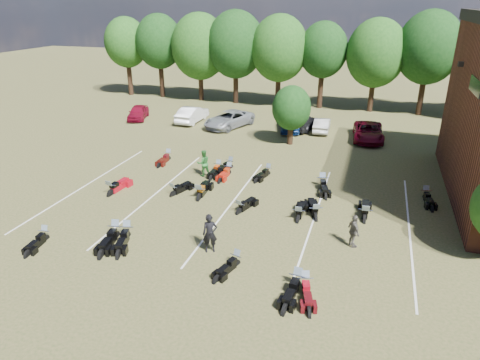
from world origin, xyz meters
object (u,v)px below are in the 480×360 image
at_px(motorcycle_0, 46,240).
at_px(motorcycle_3, 236,266).
at_px(person_green, 204,163).
at_px(motorcycle_14, 168,160).
at_px(motorcycle_7, 111,195).
at_px(person_black, 210,233).
at_px(person_grey, 354,231).
at_px(car_4, 289,123).
at_px(car_0, 138,112).

relative_size(motorcycle_0, motorcycle_3, 1.01).
bearing_deg(person_green, motorcycle_14, -67.84).
bearing_deg(motorcycle_7, person_black, 157.37).
xyz_separation_m(person_black, person_grey, (6.50, 2.54, -0.12)).
height_order(person_green, motorcycle_14, person_green).
distance_m(car_4, person_black, 21.72).
height_order(car_0, car_4, car_4).
bearing_deg(car_0, motorcycle_3, -68.74).
height_order(motorcycle_3, motorcycle_7, motorcycle_7).
distance_m(car_0, motorcycle_0, 24.05).
bearing_deg(motorcycle_0, person_green, 58.94).
xyz_separation_m(person_green, motorcycle_7, (-4.31, -4.74, -0.93)).
xyz_separation_m(person_black, motorcycle_14, (-7.74, 10.98, -0.98)).
bearing_deg(person_grey, person_green, 28.21).
bearing_deg(person_green, person_grey, 109.82).
relative_size(car_4, motorcycle_14, 2.03).
relative_size(person_black, motorcycle_0, 0.97).
height_order(car_0, motorcycle_14, car_0).
xyz_separation_m(person_grey, motorcycle_14, (-14.24, 8.44, -0.85)).
bearing_deg(motorcycle_14, motorcycle_0, -93.74).
bearing_deg(motorcycle_7, car_4, -109.54).
bearing_deg(motorcycle_3, motorcycle_7, 170.30).
distance_m(person_green, motorcycle_14, 4.40).
xyz_separation_m(car_0, motorcycle_7, (7.88, -16.97, -0.69)).
distance_m(car_0, person_green, 17.27).
distance_m(person_black, motorcycle_14, 13.47).
bearing_deg(person_black, person_green, 89.31).
bearing_deg(motorcycle_0, motorcycle_14, 78.80).
distance_m(person_green, motorcycle_7, 6.47).
relative_size(motorcycle_7, motorcycle_14, 1.17).
distance_m(motorcycle_0, motorcycle_3, 9.93).
height_order(person_black, motorcycle_0, person_black).
xyz_separation_m(car_0, motorcycle_14, (8.42, -10.15, -0.69)).
height_order(car_0, motorcycle_0, car_0).
bearing_deg(car_0, motorcycle_7, -82.78).
xyz_separation_m(car_0, motorcycle_0, (7.82, -22.73, -0.69)).
relative_size(person_grey, motorcycle_14, 0.79).
bearing_deg(person_green, car_4, -143.59).
xyz_separation_m(person_grey, motorcycle_7, (-14.78, 1.62, -0.85)).
bearing_deg(person_grey, motorcycle_7, 53.23).
distance_m(motorcycle_0, motorcycle_14, 12.60).
xyz_separation_m(person_black, motorcycle_3, (1.56, -0.80, -0.98)).
height_order(person_black, motorcycle_3, person_black).
bearing_deg(person_green, motorcycle_7, 8.83).
xyz_separation_m(person_green, person_grey, (10.47, -6.36, -0.08)).
height_order(car_0, motorcycle_3, car_0).
relative_size(car_4, motorcycle_0, 2.16).
bearing_deg(person_black, car_0, 102.67).
height_order(motorcycle_0, motorcycle_14, motorcycle_14).
bearing_deg(motorcycle_0, person_black, 2.38).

